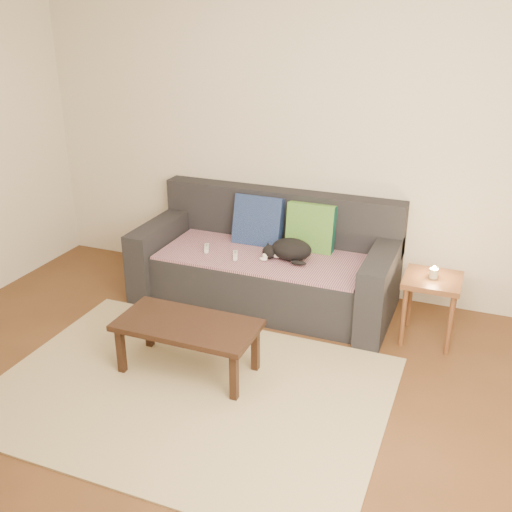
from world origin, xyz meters
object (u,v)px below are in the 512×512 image
at_px(sofa, 267,266).
at_px(side_table, 432,289).
at_px(wii_remote_a, 207,248).
at_px(wii_remote_b, 235,255).
at_px(coffee_table, 187,329).
at_px(cat, 289,250).

distance_m(sofa, side_table, 1.35).
bearing_deg(wii_remote_a, wii_remote_b, -125.57).
xyz_separation_m(wii_remote_a, coffee_table, (0.37, -1.05, -0.13)).
xyz_separation_m(cat, wii_remote_a, (-0.70, -0.06, -0.07)).
distance_m(cat, coffee_table, 1.18).
bearing_deg(sofa, side_table, -7.26).
bearing_deg(cat, wii_remote_a, -157.79).
height_order(wii_remote_a, side_table, side_table).
distance_m(wii_remote_b, coffee_table, 1.01).
xyz_separation_m(sofa, coffee_table, (-0.11, -1.21, 0.02)).
xyz_separation_m(cat, coffee_table, (-0.33, -1.11, -0.19)).
relative_size(cat, coffee_table, 0.45).
bearing_deg(cat, sofa, 173.53).
relative_size(cat, side_table, 0.85).
relative_size(wii_remote_a, side_table, 0.30).
bearing_deg(wii_remote_a, sofa, -96.11).
relative_size(sofa, cat, 4.91).
height_order(cat, wii_remote_a, cat).
bearing_deg(wii_remote_b, cat, -97.21).
xyz_separation_m(wii_remote_b, coffee_table, (0.09, -1.00, -0.13)).
distance_m(sofa, wii_remote_a, 0.52).
bearing_deg(side_table, wii_remote_a, 179.69).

